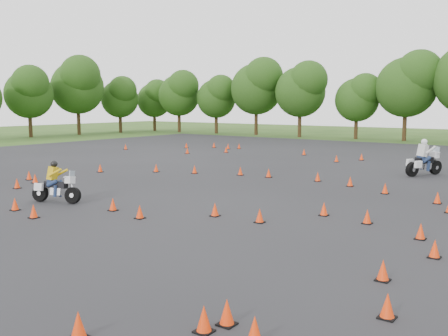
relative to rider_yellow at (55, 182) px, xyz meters
name	(u,v)px	position (x,y,z in m)	size (l,w,h in m)	color
ground	(158,213)	(4.49, 1.07, -0.83)	(140.00, 140.00, 0.00)	#2D5119
asphalt_pad	(250,190)	(4.49, 7.07, -0.82)	(62.00, 62.00, 0.00)	black
traffic_cones	(253,186)	(4.85, 6.76, -0.60)	(36.85, 32.70, 0.45)	#FF390A
rider_yellow	(55,182)	(0.00, 0.00, 0.00)	(2.13, 0.65, 1.64)	gold
rider_white	(424,157)	(9.60, 16.44, 0.18)	(2.59, 0.80, 2.00)	beige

